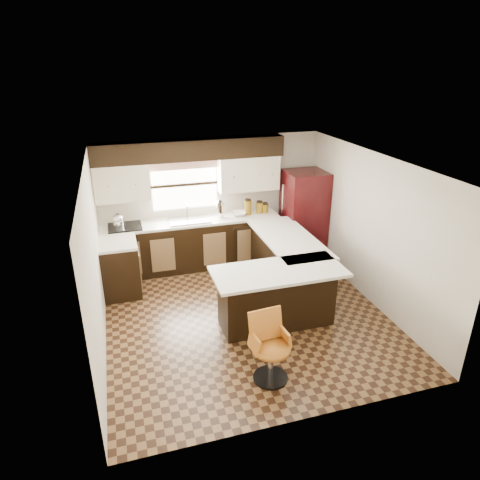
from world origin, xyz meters
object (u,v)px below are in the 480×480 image
object	(u,v)px
peninsula_return	(276,297)
refrigerator	(303,216)
peninsula_long	(285,264)
bar_chair	(271,349)

from	to	relation	value
peninsula_return	refrigerator	size ratio (longest dim) A/B	0.94
peninsula_return	peninsula_long	bearing A→B (deg)	61.70
peninsula_return	refrigerator	world-z (taller)	refrigerator
peninsula_long	refrigerator	distance (m)	1.40
peninsula_long	bar_chair	distance (m)	2.34
refrigerator	bar_chair	xyz separation A→B (m)	(-1.83, -3.17, -0.43)
peninsula_return	refrigerator	distance (m)	2.47
peninsula_long	peninsula_return	distance (m)	1.11
peninsula_long	peninsula_return	bearing A→B (deg)	-118.30
peninsula_long	bar_chair	xyz separation A→B (m)	(-1.02, -2.10, -0.00)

